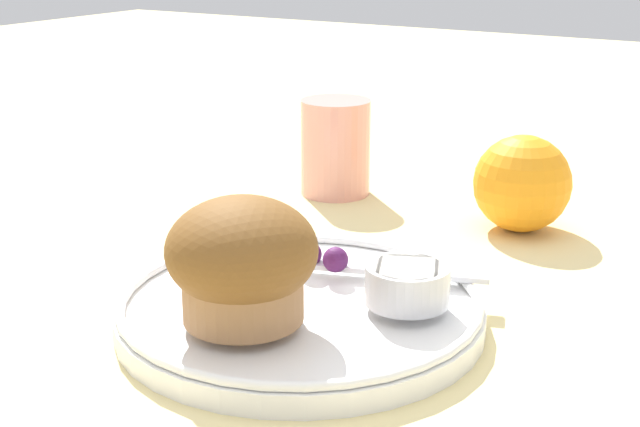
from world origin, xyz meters
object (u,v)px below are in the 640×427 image
at_px(muffin, 242,261).
at_px(butter_knife, 368,268).
at_px(juice_glass, 335,147).
at_px(orange_fruit, 522,184).

distance_m(muffin, butter_knife, 0.11).
relative_size(butter_knife, juice_glass, 1.78).
distance_m(butter_knife, orange_fruit, 0.19).
bearing_deg(orange_fruit, muffin, -102.87).
bearing_deg(muffin, orange_fruit, 77.13).
bearing_deg(muffin, juice_glass, 110.71).
relative_size(muffin, orange_fruit, 1.11).
relative_size(muffin, juice_glass, 1.00).
height_order(butter_knife, orange_fruit, orange_fruit).
bearing_deg(muffin, butter_knife, 75.55).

